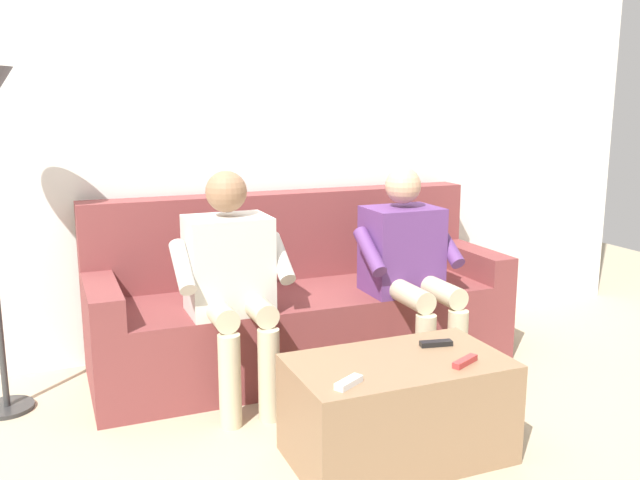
{
  "coord_description": "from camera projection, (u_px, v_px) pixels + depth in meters",
  "views": [
    {
      "loc": [
        1.25,
        3.21,
        1.42
      ],
      "look_at": [
        0.0,
        0.15,
        0.74
      ],
      "focal_mm": 38.2,
      "sensor_mm": 36.0,
      "label": 1
    }
  ],
  "objects": [
    {
      "name": "ground_plane",
      "position": [
        357.0,
        417.0,
        3.11
      ],
      "size": [
        8.0,
        8.0,
        0.0
      ],
      "primitive_type": "plane",
      "color": "tan"
    },
    {
      "name": "back_wall",
      "position": [
        273.0,
        112.0,
        3.88
      ],
      "size": [
        5.02,
        0.06,
        2.71
      ],
      "primitive_type": "cube",
      "color": "silver",
      "rests_on": "ground"
    },
    {
      "name": "couch",
      "position": [
        299.0,
        306.0,
        3.73
      ],
      "size": [
        2.23,
        0.76,
        0.92
      ],
      "color": "brown",
      "rests_on": "ground"
    },
    {
      "name": "coffee_table",
      "position": [
        397.0,
        409.0,
        2.73
      ],
      "size": [
        0.86,
        0.5,
        0.41
      ],
      "color": "#8C6B4C",
      "rests_on": "ground"
    },
    {
      "name": "person_left_seated",
      "position": [
        408.0,
        260.0,
        3.51
      ],
      "size": [
        0.53,
        0.61,
        1.08
      ],
      "color": "#5B3370",
      "rests_on": "ground"
    },
    {
      "name": "person_right_seated",
      "position": [
        231.0,
        274.0,
        3.18
      ],
      "size": [
        0.54,
        0.52,
        1.1
      ],
      "color": "beige",
      "rests_on": "ground"
    },
    {
      "name": "remote_black",
      "position": [
        436.0,
        343.0,
        2.85
      ],
      "size": [
        0.14,
        0.06,
        0.02
      ],
      "primitive_type": "cube",
      "rotation": [
        0.0,
        0.0,
        2.95
      ],
      "color": "black",
      "rests_on": "coffee_table"
    },
    {
      "name": "remote_red",
      "position": [
        465.0,
        361.0,
        2.65
      ],
      "size": [
        0.14,
        0.09,
        0.02
      ],
      "primitive_type": "cube",
      "rotation": [
        0.0,
        0.0,
        3.59
      ],
      "color": "#B73333",
      "rests_on": "coffee_table"
    },
    {
      "name": "remote_white",
      "position": [
        349.0,
        383.0,
        2.45
      ],
      "size": [
        0.13,
        0.1,
        0.02
      ],
      "primitive_type": "cube",
      "rotation": [
        0.0,
        0.0,
        3.67
      ],
      "color": "white",
      "rests_on": "coffee_table"
    }
  ]
}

